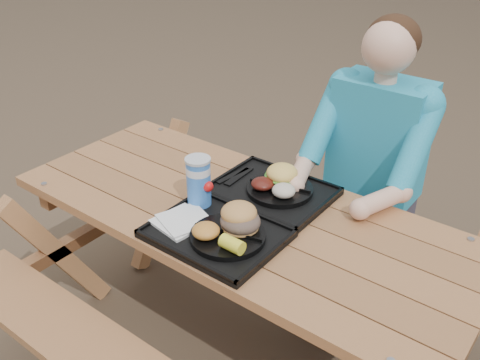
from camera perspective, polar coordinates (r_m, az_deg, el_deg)
The scene contains 18 objects.
ground at distance 2.51m, azimuth -0.00°, elevation -17.72°, with size 60.00×60.00×0.00m, color #999999.
picnic_table at distance 2.24m, azimuth -0.00°, elevation -11.25°, with size 1.80×1.49×0.75m, color #999999, non-canonical shape.
tray_near at distance 1.87m, azimuth -2.53°, elevation -5.82°, with size 0.45×0.35×0.02m, color black.
tray_far at distance 2.11m, azimuth 3.41°, elevation -1.32°, with size 0.45×0.35×0.02m, color black.
plate_near at distance 1.83m, azimuth -1.31°, elevation -6.00°, with size 0.26×0.26×0.02m, color black.
plate_far at distance 2.09m, azimuth 4.26°, elevation -0.99°, with size 0.26×0.26×0.02m, color black.
napkin_stack at distance 1.91m, azimuth -6.31°, elevation -4.35°, with size 0.17×0.17×0.02m, color white.
soda_cup at distance 1.97m, azimuth -4.43°, elevation -0.28°, with size 0.09×0.09×0.18m, color blue.
condiment_bbq at distance 1.93m, azimuth -0.26°, elevation -3.62°, with size 0.05×0.05×0.03m, color black.
condiment_mustard at distance 1.91m, azimuth 1.08°, elevation -4.05°, with size 0.04×0.04×0.03m, color yellow.
sandwich at distance 1.81m, azimuth 0.03°, elevation -3.36°, with size 0.13×0.13×0.14m, color #CB8B47, non-canonical shape.
mac_cheese at distance 1.80m, azimuth -3.66°, elevation -5.42°, with size 0.09×0.09×0.05m, color gold.
corn_cob at distance 1.73m, azimuth -0.84°, elevation -6.88°, with size 0.08×0.08×0.05m, color #FFF135, non-canonical shape.
cutlery_far at distance 2.19m, azimuth -0.12°, elevation 0.40°, with size 0.03×0.17×0.01m, color black.
burger at distance 2.09m, azimuth 4.54°, elevation 1.13°, with size 0.13×0.13×0.11m, color #F5C356, non-canonical shape.
baked_beans at distance 2.06m, azimuth 2.42°, elevation -0.40°, with size 0.09×0.09×0.04m, color #521710.
potato_salad at distance 2.02m, azimuth 4.68°, elevation -1.13°, with size 0.09×0.09×0.05m, color beige.
diner at distance 2.44m, azimuth 13.71°, elevation -0.73°, with size 0.48×0.84×1.28m, color teal, non-canonical shape.
Camera 1 is at (1.03, -1.34, 1.85)m, focal length 40.00 mm.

